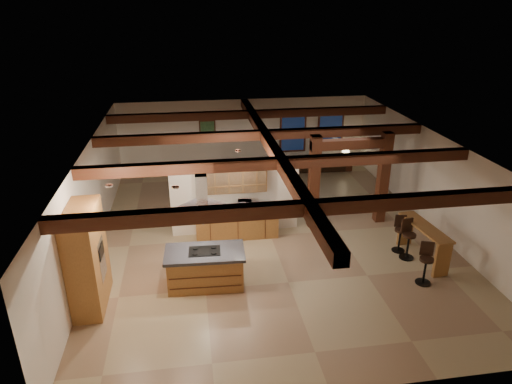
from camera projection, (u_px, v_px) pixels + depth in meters
ground at (271, 236)px, 13.67m from camera, size 12.00×12.00×0.00m
room_walls at (271, 180)px, 12.97m from camera, size 12.00×12.00×12.00m
ceiling_beams at (272, 147)px, 12.59m from camera, size 10.00×12.00×0.28m
timber_posts at (350, 170)px, 13.78m from camera, size 2.50×0.30×2.90m
partition_wall at (235, 197)px, 13.55m from camera, size 3.80×0.18×2.20m
pantry_cabinet at (87, 258)px, 10.18m from camera, size 0.67×1.60×2.40m
back_counter at (237, 222)px, 13.44m from camera, size 2.50×0.66×0.94m
upper_display_cabinet at (235, 176)px, 13.09m from camera, size 1.80×0.36×0.95m
range_hood at (203, 220)px, 10.64m from camera, size 1.10×1.10×1.40m
back_windows at (312, 131)px, 18.87m from camera, size 2.70×0.07×1.70m
framed_art at (207, 131)px, 18.20m from camera, size 0.65×0.05×0.85m
recessed_cans at (179, 173)px, 10.44m from camera, size 3.16×2.46×0.03m
kitchen_island at (205, 268)px, 11.15m from camera, size 1.97×1.11×0.96m
dining_table at (253, 188)px, 16.33m from camera, size 1.79×1.13×0.60m
sofa at (316, 162)px, 18.88m from camera, size 2.33×1.01×0.67m
microwave at (245, 204)px, 13.25m from camera, size 0.43×0.32×0.22m
bar_counter at (424, 237)px, 12.18m from camera, size 0.66×1.94×1.00m
side_table at (345, 163)px, 18.84m from camera, size 0.52×0.52×0.60m
table_lamp at (346, 150)px, 18.62m from camera, size 0.31×0.31×0.36m
bar_stool_a at (426, 263)px, 11.21m from camera, size 0.40×0.41×1.08m
bar_stool_b at (408, 239)px, 12.31m from camera, size 0.39×0.40×1.12m
bar_stool_c at (400, 233)px, 12.67m from camera, size 0.37×0.38×1.04m
dining_chairs at (252, 180)px, 16.21m from camera, size 1.97×1.97×1.19m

